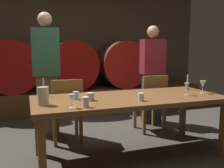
# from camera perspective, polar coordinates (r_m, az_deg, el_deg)

# --- Properties ---
(ground_plane) EXTENTS (8.26, 8.26, 0.00)m
(ground_plane) POSITION_cam_1_polar(r_m,az_deg,el_deg) (3.02, -0.03, -16.89)
(ground_plane) COLOR #3F3A33
(back_wall) EXTENTS (6.35, 0.24, 2.62)m
(back_wall) POSITION_cam_1_polar(r_m,az_deg,el_deg) (5.76, -10.30, 8.32)
(back_wall) COLOR brown
(back_wall) RESTS_ON ground
(barrel_shelf) EXTENTS (5.72, 0.90, 0.45)m
(barrel_shelf) POSITION_cam_1_polar(r_m,az_deg,el_deg) (5.32, -9.08, -3.38)
(barrel_shelf) COLOR brown
(barrel_shelf) RESTS_ON ground
(wine_barrel_left) EXTENTS (0.99, 0.87, 0.99)m
(wine_barrel_left) POSITION_cam_1_polar(r_m,az_deg,el_deg) (5.15, -21.63, 3.79)
(wine_barrel_left) COLOR brown
(wine_barrel_left) RESTS_ON barrel_shelf
(wine_barrel_center) EXTENTS (0.99, 0.87, 0.99)m
(wine_barrel_center) POSITION_cam_1_polar(r_m,az_deg,el_deg) (5.22, -9.36, 4.31)
(wine_barrel_center) COLOR #513319
(wine_barrel_center) RESTS_ON barrel_shelf
(wine_barrel_right) EXTENTS (0.99, 0.87, 0.99)m
(wine_barrel_right) POSITION_cam_1_polar(r_m,az_deg,el_deg) (5.51, 1.84, 4.61)
(wine_barrel_right) COLOR #513319
(wine_barrel_right) RESTS_ON barrel_shelf
(dining_table) EXTENTS (2.20, 0.92, 0.72)m
(dining_table) POSITION_cam_1_polar(r_m,az_deg,el_deg) (2.91, 4.03, -4.23)
(dining_table) COLOR brown
(dining_table) RESTS_ON ground
(chair_left) EXTENTS (0.41, 0.41, 0.88)m
(chair_left) POSITION_cam_1_polar(r_m,az_deg,el_deg) (3.42, -10.33, -5.35)
(chair_left) COLOR brown
(chair_left) RESTS_ON ground
(chair_right) EXTENTS (0.40, 0.40, 0.88)m
(chair_right) POSITION_cam_1_polar(r_m,az_deg,el_deg) (3.87, 9.07, -3.72)
(chair_right) COLOR brown
(chair_right) RESTS_ON ground
(guest_left) EXTENTS (0.40, 0.27, 1.78)m
(guest_left) POSITION_cam_1_polar(r_m,az_deg,el_deg) (3.71, -14.71, 2.30)
(guest_left) COLOR brown
(guest_left) RESTS_ON ground
(guest_right) EXTENTS (0.40, 0.27, 1.65)m
(guest_right) POSITION_cam_1_polar(r_m,az_deg,el_deg) (4.31, 9.18, 2.30)
(guest_right) COLOR #33384C
(guest_right) RESTS_ON ground
(candle_left) EXTENTS (0.05, 0.05, 0.23)m
(candle_left) POSITION_cam_1_polar(r_m,az_deg,el_deg) (3.01, -15.36, -1.53)
(candle_left) COLOR olive
(candle_left) RESTS_ON dining_table
(candle_right) EXTENTS (0.05, 0.05, 0.22)m
(candle_right) POSITION_cam_1_polar(r_m,az_deg,el_deg) (3.53, 16.87, -0.24)
(candle_right) COLOR olive
(candle_right) RESTS_ON dining_table
(pitcher) EXTENTS (0.11, 0.11, 0.18)m
(pitcher) POSITION_cam_1_polar(r_m,az_deg,el_deg) (2.55, -15.47, -2.68)
(pitcher) COLOR beige
(pitcher) RESTS_ON dining_table
(wine_glass_left) EXTENTS (0.06, 0.06, 0.13)m
(wine_glass_left) POSITION_cam_1_polar(r_m,az_deg,el_deg) (2.37, -9.19, -3.24)
(wine_glass_left) COLOR silver
(wine_glass_left) RESTS_ON dining_table
(wine_glass_center) EXTENTS (0.06, 0.06, 0.15)m
(wine_glass_center) POSITION_cam_1_polar(r_m,az_deg,el_deg) (3.11, 16.75, -0.52)
(wine_glass_center) COLOR white
(wine_glass_center) RESTS_ON dining_table
(wine_glass_right) EXTENTS (0.08, 0.08, 0.16)m
(wine_glass_right) POSITION_cam_1_polar(r_m,az_deg,el_deg) (3.30, 20.07, -0.10)
(wine_glass_right) COLOR silver
(wine_glass_right) RESTS_ON dining_table
(cup_far_left) EXTENTS (0.07, 0.07, 0.09)m
(cup_far_left) POSITION_cam_1_polar(r_m,az_deg,el_deg) (2.77, -8.25, -2.62)
(cup_far_left) COLOR silver
(cup_far_left) RESTS_ON dining_table
(cup_center_left) EXTENTS (0.06, 0.06, 0.10)m
(cup_center_left) POSITION_cam_1_polar(r_m,az_deg,el_deg) (2.39, -6.07, -4.13)
(cup_center_left) COLOR white
(cup_center_left) RESTS_ON dining_table
(cup_center_right) EXTENTS (0.08, 0.08, 0.08)m
(cup_center_right) POSITION_cam_1_polar(r_m,az_deg,el_deg) (2.69, -4.99, -2.89)
(cup_center_right) COLOR beige
(cup_center_right) RESTS_ON dining_table
(cup_far_right) EXTENTS (0.06, 0.06, 0.08)m
(cup_far_right) POSITION_cam_1_polar(r_m,az_deg,el_deg) (2.69, 6.64, -2.96)
(cup_far_right) COLOR white
(cup_far_right) RESTS_ON dining_table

